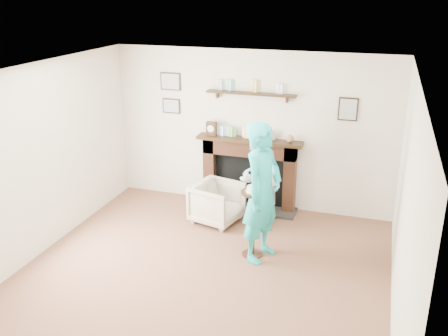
{
  "coord_description": "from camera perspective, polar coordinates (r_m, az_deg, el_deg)",
  "views": [
    {
      "loc": [
        1.92,
        -4.83,
        3.39
      ],
      "look_at": [
        0.06,
        0.9,
        1.18
      ],
      "focal_mm": 40.0,
      "sensor_mm": 36.0,
      "label": 1
    }
  ],
  "objects": [
    {
      "name": "armchair",
      "position": [
        7.67,
        -0.78,
        -6.11
      ],
      "size": [
        0.81,
        0.8,
        0.62
      ],
      "primitive_type": "imported",
      "rotation": [
        0.0,
        0.0,
        1.33
      ],
      "color": "tan",
      "rests_on": "ground"
    },
    {
      "name": "ground",
      "position": [
        6.2,
        -3.22,
        -13.04
      ],
      "size": [
        5.0,
        5.0,
        0.0
      ],
      "primitive_type": "plane",
      "color": "brown",
      "rests_on": "ground"
    },
    {
      "name": "room_shell",
      "position": [
        6.11,
        -1.2,
        3.32
      ],
      "size": [
        4.54,
        5.02,
        2.52
      ],
      "color": "beige",
      "rests_on": "ground"
    },
    {
      "name": "pedestal_table",
      "position": [
        6.49,
        3.35,
        -4.89
      ],
      "size": [
        0.33,
        0.33,
        1.05
      ],
      "color": "black",
      "rests_on": "ground"
    },
    {
      "name": "woman",
      "position": [
        6.75,
        4.19,
        -10.05
      ],
      "size": [
        0.61,
        0.77,
        1.84
      ],
      "primitive_type": "imported",
      "rotation": [
        0.0,
        0.0,
        1.3
      ],
      "color": "teal",
      "rests_on": "ground"
    },
    {
      "name": "man",
      "position": [
        7.6,
        3.59,
        -6.39
      ],
      "size": [
        0.77,
        0.89,
        1.57
      ],
      "primitive_type": "imported",
      "rotation": [
        0.0,
        0.0,
        -1.83
      ],
      "color": "silver",
      "rests_on": "ground"
    }
  ]
}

